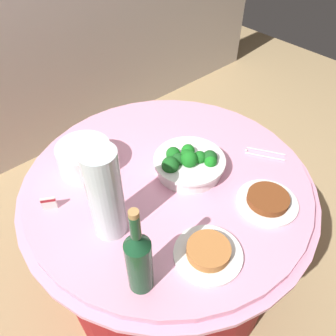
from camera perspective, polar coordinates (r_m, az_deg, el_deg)
ground_plane at (r=1.91m, az=-0.00°, el=-17.28°), size 6.00×6.00×0.00m
buffet_table at (r=1.59m, az=-0.00°, el=-10.78°), size 1.16×1.16×0.74m
broccoli_bowl at (r=1.31m, az=3.54°, el=0.90°), size 0.28×0.28×0.12m
plate_stack at (r=1.35m, az=-13.92°, el=1.75°), size 0.21×0.21×0.11m
wine_bottle at (r=0.94m, az=-4.96°, el=-15.25°), size 0.07×0.07×0.34m
decorative_fruit_vase at (r=1.05m, az=-10.52°, el=-4.78°), size 0.11×0.11×0.34m
serving_tongs at (r=1.46m, az=15.90°, el=2.39°), size 0.12×0.16×0.01m
food_plate_stir_fry at (r=1.26m, az=16.51°, el=-5.30°), size 0.22×0.22×0.04m
food_plate_peanuts at (r=1.09m, az=6.83°, el=-13.99°), size 0.22×0.22×0.04m
label_placard_front at (r=1.26m, az=-19.55°, el=-5.59°), size 0.05×0.03×0.05m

